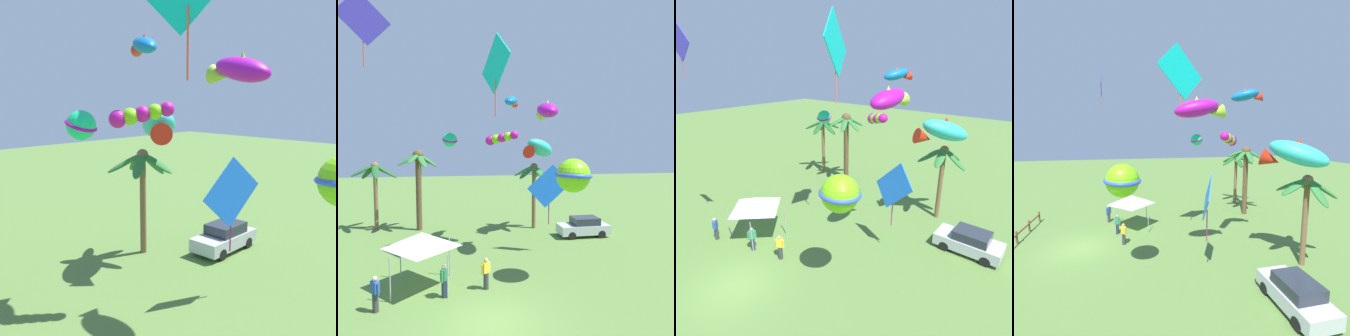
% 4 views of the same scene
% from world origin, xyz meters
% --- Properties ---
extents(ground_plane, '(120.00, 120.00, 0.00)m').
position_xyz_m(ground_plane, '(0.00, 0.00, 0.00)').
color(ground_plane, '#567A38').
extents(palm_tree_0, '(3.38, 3.63, 6.79)m').
position_xyz_m(palm_tree_0, '(-4.71, 14.78, 5.02)').
color(palm_tree_0, brown).
rests_on(palm_tree_0, ground).
extents(palm_tree_1, '(3.68, 3.79, 5.76)m').
position_xyz_m(palm_tree_1, '(-8.28, 15.36, 4.48)').
color(palm_tree_1, brown).
rests_on(palm_tree_1, ground).
extents(palm_tree_2, '(3.41, 3.72, 5.65)m').
position_xyz_m(palm_tree_2, '(5.00, 13.94, 4.37)').
color(palm_tree_2, brown).
rests_on(palm_tree_2, ground).
extents(parked_car_0, '(3.94, 1.81, 1.51)m').
position_xyz_m(parked_car_0, '(8.36, 11.03, 0.75)').
color(parked_car_0, '#BCBCC1').
rests_on(parked_car_0, ground).
extents(spectator_0, '(0.36, 0.52, 1.59)m').
position_xyz_m(spectator_0, '(-2.06, 2.50, 0.81)').
color(spectator_0, '#2D3351').
rests_on(spectator_0, ground).
extents(spectator_1, '(0.44, 0.43, 1.59)m').
position_xyz_m(spectator_1, '(-4.94, 1.61, 0.81)').
color(spectator_1, '#38383D').
rests_on(spectator_1, ground).
extents(spectator_2, '(0.48, 0.39, 1.59)m').
position_xyz_m(spectator_2, '(-0.03, 3.07, 0.81)').
color(spectator_2, '#38383D').
rests_on(spectator_2, ground).
extents(festival_tent, '(2.86, 2.86, 2.85)m').
position_xyz_m(festival_tent, '(-3.18, 3.68, 2.47)').
color(festival_tent, '#9E9EA3').
rests_on(festival_tent, ground).
extents(kite_fish_0, '(1.54, 2.16, 1.00)m').
position_xyz_m(kite_fish_0, '(2.60, 11.06, 10.43)').
color(kite_fish_0, '#0F6AB9').
extents(kite_diamond_1, '(1.39, 3.29, 4.92)m').
position_xyz_m(kite_diamond_1, '(0.95, 7.12, 12.01)').
color(kite_diamond_1, '#0DCDC3').
extents(kite_diamond_2, '(2.82, 0.79, 4.02)m').
position_xyz_m(kite_diamond_2, '(4.60, 7.92, 4.41)').
color(kite_diamond_2, blue).
extents(kite_ball_3, '(2.72, 2.71, 1.76)m').
position_xyz_m(kite_ball_3, '(4.54, 3.30, 5.63)').
color(kite_ball_3, '#77D916').
extents(kite_ball_4, '(1.33, 1.32, 0.94)m').
position_xyz_m(kite_ball_4, '(-1.89, 9.01, 7.53)').
color(kite_ball_4, '#16D87F').
extents(kite_fish_5, '(1.36, 2.93, 1.34)m').
position_xyz_m(kite_fish_5, '(4.28, 7.50, 9.39)').
color(kite_fish_5, '#B312AF').
extents(kite_diamond_6, '(2.14, 0.22, 2.99)m').
position_xyz_m(kite_diamond_6, '(-5.04, 1.43, 12.22)').
color(kite_diamond_6, '#4234BC').
extents(kite_tube_7, '(2.23, 1.81, 1.03)m').
position_xyz_m(kite_tube_7, '(1.67, 10.32, 7.68)').
color(kite_tube_7, '#C8159A').
extents(kite_fish_8, '(3.52, 3.81, 2.12)m').
position_xyz_m(kite_fish_8, '(5.16, 12.83, 6.90)').
color(kite_fish_8, '#2FBAB7').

